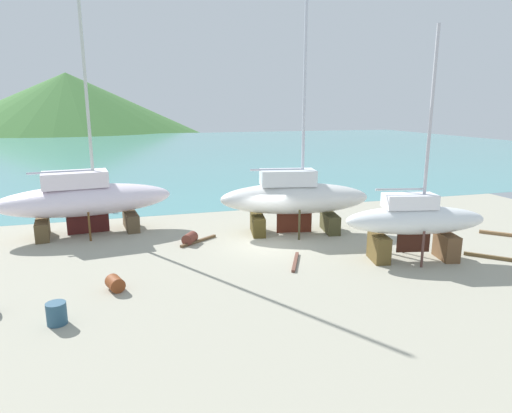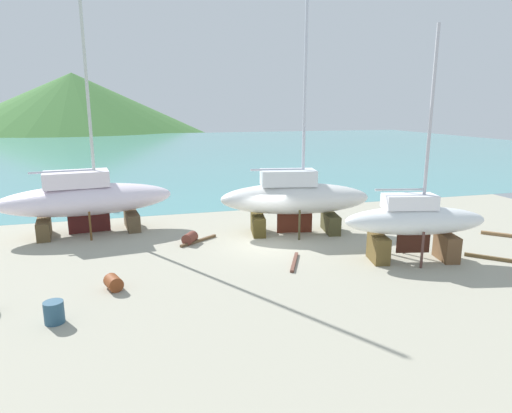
{
  "view_description": "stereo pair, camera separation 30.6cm",
  "coord_description": "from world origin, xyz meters",
  "px_view_note": "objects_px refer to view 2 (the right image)",
  "views": [
    {
      "loc": [
        -7.04,
        -21.5,
        7.23
      ],
      "look_at": [
        -0.45,
        0.85,
        1.93
      ],
      "focal_mm": 30.86,
      "sensor_mm": 36.0,
      "label": 1
    },
    {
      "loc": [
        -6.75,
        -21.59,
        7.23
      ],
      "look_at": [
        -0.45,
        0.85,
        1.93
      ],
      "focal_mm": 30.86,
      "sensor_mm": 36.0,
      "label": 2
    }
  ],
  "objects_px": {
    "barrel_tipped_left": "(114,283)",
    "barrel_tipped_right": "(54,312)",
    "worker": "(104,197)",
    "barrel_tipped_center": "(190,238)",
    "sailboat_far_slipway": "(87,198)",
    "sailboat_mid_port": "(294,198)",
    "sailboat_large_starboard": "(414,222)"
  },
  "relations": [
    {
      "from": "barrel_tipped_center",
      "to": "barrel_tipped_left",
      "type": "bearing_deg",
      "value": -125.06
    },
    {
      "from": "barrel_tipped_left",
      "to": "worker",
      "type": "bearing_deg",
      "value": 94.11
    },
    {
      "from": "sailboat_large_starboard",
      "to": "barrel_tipped_right",
      "type": "height_order",
      "value": "sailboat_large_starboard"
    },
    {
      "from": "sailboat_far_slipway",
      "to": "worker",
      "type": "relative_size",
      "value": 9.41
    },
    {
      "from": "barrel_tipped_left",
      "to": "barrel_tipped_center",
      "type": "bearing_deg",
      "value": 54.94
    },
    {
      "from": "barrel_tipped_left",
      "to": "sailboat_far_slipway",
      "type": "bearing_deg",
      "value": 100.42
    },
    {
      "from": "sailboat_mid_port",
      "to": "barrel_tipped_left",
      "type": "relative_size",
      "value": 16.93
    },
    {
      "from": "sailboat_mid_port",
      "to": "sailboat_large_starboard",
      "type": "bearing_deg",
      "value": -47.72
    },
    {
      "from": "barrel_tipped_center",
      "to": "sailboat_mid_port",
      "type": "bearing_deg",
      "value": 4.35
    },
    {
      "from": "sailboat_far_slipway",
      "to": "barrel_tipped_right",
      "type": "height_order",
      "value": "sailboat_far_slipway"
    },
    {
      "from": "barrel_tipped_right",
      "to": "sailboat_mid_port",
      "type": "bearing_deg",
      "value": 34.86
    },
    {
      "from": "barrel_tipped_left",
      "to": "barrel_tipped_center",
      "type": "distance_m",
      "value": 6.55
    },
    {
      "from": "sailboat_mid_port",
      "to": "sailboat_large_starboard",
      "type": "height_order",
      "value": "sailboat_mid_port"
    },
    {
      "from": "sailboat_large_starboard",
      "to": "barrel_tipped_left",
      "type": "distance_m",
      "value": 13.8
    },
    {
      "from": "sailboat_far_slipway",
      "to": "barrel_tipped_left",
      "type": "xyz_separation_m",
      "value": [
        1.67,
        -9.09,
        -1.76
      ]
    },
    {
      "from": "barrel_tipped_right",
      "to": "worker",
      "type": "bearing_deg",
      "value": 87.56
    },
    {
      "from": "worker",
      "to": "barrel_tipped_left",
      "type": "distance_m",
      "value": 15.37
    },
    {
      "from": "sailboat_large_starboard",
      "to": "barrel_tipped_center",
      "type": "relative_size",
      "value": 12.24
    },
    {
      "from": "worker",
      "to": "sailboat_large_starboard",
      "type": "bearing_deg",
      "value": 142.91
    },
    {
      "from": "sailboat_mid_port",
      "to": "barrel_tipped_center",
      "type": "height_order",
      "value": "sailboat_mid_port"
    },
    {
      "from": "sailboat_mid_port",
      "to": "sailboat_far_slipway",
      "type": "bearing_deg",
      "value": 174.62
    },
    {
      "from": "sailboat_mid_port",
      "to": "barrel_tipped_center",
      "type": "bearing_deg",
      "value": -165.33
    },
    {
      "from": "sailboat_far_slipway",
      "to": "barrel_tipped_right",
      "type": "relative_size",
      "value": 20.96
    },
    {
      "from": "barrel_tipped_left",
      "to": "barrel_tipped_right",
      "type": "bearing_deg",
      "value": -128.01
    },
    {
      "from": "sailboat_far_slipway",
      "to": "worker",
      "type": "xyz_separation_m",
      "value": [
        0.57,
        6.23,
        -1.17
      ]
    },
    {
      "from": "worker",
      "to": "barrel_tipped_right",
      "type": "bearing_deg",
      "value": 96.86
    },
    {
      "from": "sailboat_far_slipway",
      "to": "barrel_tipped_center",
      "type": "distance_m",
      "value": 6.82
    },
    {
      "from": "barrel_tipped_left",
      "to": "barrel_tipped_right",
      "type": "distance_m",
      "value": 3.01
    },
    {
      "from": "worker",
      "to": "barrel_tipped_right",
      "type": "relative_size",
      "value": 2.23
    },
    {
      "from": "barrel_tipped_center",
      "to": "sailboat_large_starboard",
      "type": "bearing_deg",
      "value": -29.33
    },
    {
      "from": "barrel_tipped_right",
      "to": "barrel_tipped_center",
      "type": "relative_size",
      "value": 0.88
    },
    {
      "from": "sailboat_far_slipway",
      "to": "barrel_tipped_right",
      "type": "bearing_deg",
      "value": -97.71
    }
  ]
}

